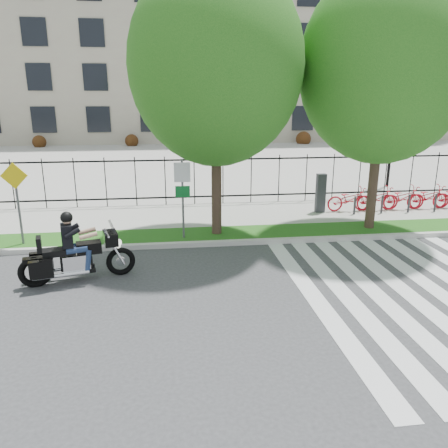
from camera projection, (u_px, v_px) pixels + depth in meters
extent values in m
plane|color=#363638|center=(221.00, 306.00, 9.67)|extent=(120.00, 120.00, 0.00)
cube|color=beige|center=(205.00, 244.00, 13.55)|extent=(60.00, 0.20, 0.15)
cube|color=#194812|center=(203.00, 236.00, 14.36)|extent=(60.00, 1.50, 0.15)
cube|color=#9F9C94|center=(198.00, 216.00, 16.75)|extent=(60.00, 3.50, 0.15)
cube|color=#9F9C94|center=(182.00, 158.00, 33.48)|extent=(80.00, 34.00, 0.10)
cube|color=#A29382|center=(174.00, 48.00, 49.78)|extent=(60.00, 20.00, 20.00)
cylinder|color=black|center=(391.00, 149.00, 21.76)|extent=(0.14, 0.14, 4.00)
cylinder|color=black|center=(395.00, 109.00, 21.23)|extent=(0.06, 0.70, 0.70)
sphere|color=white|center=(388.00, 107.00, 21.16)|extent=(0.36, 0.36, 0.36)
sphere|color=white|center=(402.00, 107.00, 21.25)|extent=(0.36, 0.36, 0.36)
cylinder|color=#3D2A21|center=(216.00, 178.00, 13.89)|extent=(0.32, 0.32, 3.67)
ellipsoid|color=#135616|center=(216.00, 65.00, 12.95)|extent=(5.24, 5.24, 6.03)
cylinder|color=#3D2A21|center=(374.00, 175.00, 14.53)|extent=(0.32, 0.32, 3.66)
ellipsoid|color=#135616|center=(384.00, 66.00, 13.58)|extent=(5.32, 5.32, 6.11)
cube|color=#2D2D33|center=(321.00, 193.00, 16.86)|extent=(0.35, 0.25, 1.50)
imported|color=red|center=(350.00, 199.00, 17.08)|extent=(1.81, 0.63, 0.95)
cylinder|color=#2D2D33|center=(355.00, 205.00, 16.63)|extent=(0.08, 0.08, 0.70)
imported|color=red|center=(376.00, 198.00, 17.21)|extent=(1.81, 0.63, 0.95)
cylinder|color=#2D2D33|center=(382.00, 204.00, 16.77)|extent=(0.08, 0.08, 0.70)
imported|color=red|center=(403.00, 198.00, 17.34)|extent=(1.81, 0.63, 0.95)
cylinder|color=#2D2D33|center=(409.00, 204.00, 16.90)|extent=(0.08, 0.08, 0.70)
imported|color=red|center=(428.00, 197.00, 17.48)|extent=(1.81, 0.63, 0.95)
cylinder|color=#2D2D33|center=(435.00, 203.00, 17.03)|extent=(0.08, 0.08, 0.70)
cylinder|color=#59595B|center=(183.00, 199.00, 13.59)|extent=(0.07, 0.07, 2.50)
cube|color=white|center=(182.00, 172.00, 13.31)|extent=(0.50, 0.03, 0.60)
cube|color=#0C6626|center=(183.00, 192.00, 13.48)|extent=(0.45, 0.03, 0.35)
cylinder|color=#59595B|center=(18.00, 205.00, 13.01)|extent=(0.07, 0.07, 2.40)
cube|color=yellow|center=(14.00, 176.00, 12.72)|extent=(0.78, 0.03, 0.78)
torus|color=black|center=(121.00, 261.00, 11.28)|extent=(0.76, 0.32, 0.74)
torus|color=black|center=(35.00, 272.00, 10.57)|extent=(0.80, 0.35, 0.79)
cube|color=black|center=(110.00, 238.00, 11.03)|extent=(0.46, 0.65, 0.32)
cube|color=#26262B|center=(113.00, 228.00, 10.98)|extent=(0.29, 0.56, 0.33)
cube|color=silver|center=(77.00, 262.00, 10.88)|extent=(0.72, 0.51, 0.43)
cube|color=black|center=(89.00, 247.00, 10.89)|extent=(0.66, 0.50, 0.28)
cube|color=black|center=(59.00, 252.00, 10.65)|extent=(0.83, 0.56, 0.15)
cube|color=black|center=(39.00, 244.00, 10.44)|extent=(0.19, 0.38, 0.37)
cube|color=black|center=(41.00, 269.00, 10.29)|extent=(0.57, 0.30, 0.43)
cube|color=black|center=(42.00, 260.00, 10.87)|extent=(0.57, 0.30, 0.43)
cube|color=black|center=(67.00, 236.00, 10.62)|extent=(0.36, 0.48, 0.56)
sphere|color=tan|center=(67.00, 219.00, 10.52)|extent=(0.25, 0.25, 0.25)
sphere|color=black|center=(66.00, 217.00, 10.51)|extent=(0.29, 0.29, 0.29)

